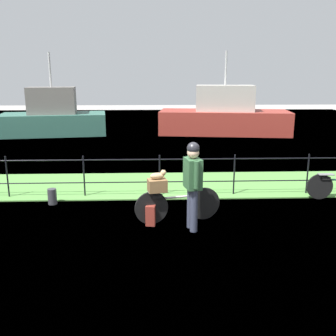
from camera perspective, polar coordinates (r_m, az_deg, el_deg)
name	(u,v)px	position (r m, az deg, el deg)	size (l,w,h in m)	color
ground_plane	(162,230)	(7.24, -0.98, -9.34)	(60.00, 60.00, 0.00)	#9E9993
grass_strip	(159,185)	(10.02, -1.34, -2.56)	(27.00, 2.40, 0.03)	#569342
harbor_water	(157,140)	(16.94, -1.71, 4.23)	(30.00, 30.00, 0.00)	slate
iron_fence	(160,172)	(9.01, -1.28, -0.68)	(18.04, 0.04, 1.01)	black
bicycle_main	(177,205)	(7.51, 1.39, -5.59)	(1.71, 0.40, 0.66)	black
wooden_crate	(157,185)	(7.29, -1.63, -2.64)	(0.35, 0.27, 0.24)	brown
terrier_dog	(158,175)	(7.24, -1.45, -1.11)	(0.32, 0.19, 0.18)	tan
cyclist_person	(193,179)	(6.95, 3.76, -1.60)	(0.34, 0.53, 1.68)	#383D51
backpack_on_paving	(151,214)	(7.44, -2.58, -7.02)	(0.28, 0.18, 0.40)	maroon
mooring_bollard	(52,196)	(8.94, -17.11, -4.14)	(0.20, 0.20, 0.36)	#38383D
moored_boat_near	(224,116)	(18.96, 8.49, 7.76)	(6.53, 3.11, 3.96)	#9E3328
moored_boat_mid	(53,118)	(19.30, -16.96, 7.31)	(5.22, 2.87, 3.88)	#336656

